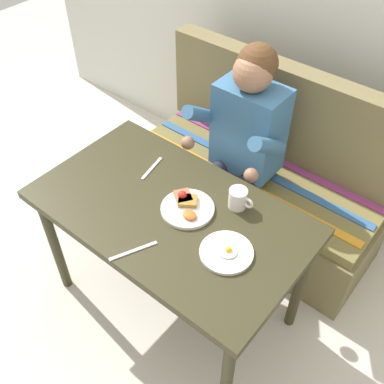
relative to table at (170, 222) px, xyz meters
name	(u,v)px	position (x,y,z in m)	size (l,w,h in m)	color
ground_plane	(174,302)	(0.00, 0.00, -0.65)	(8.00, 8.00, 0.00)	beige
table	(170,222)	(0.00, 0.00, 0.00)	(1.20, 0.70, 0.73)	#33301B
couch	(259,182)	(0.00, 0.76, -0.32)	(1.44, 0.56, 1.00)	olive
person	(241,138)	(-0.04, 0.59, 0.09)	(0.45, 0.61, 1.21)	teal
plate_breakfast	(187,207)	(0.05, 0.05, 0.10)	(0.23, 0.23, 0.05)	white
plate_eggs	(226,252)	(0.33, -0.04, 0.09)	(0.21, 0.21, 0.04)	white
coffee_mug	(238,198)	(0.21, 0.20, 0.13)	(0.12, 0.08, 0.09)	white
fork	(152,168)	(-0.24, 0.14, 0.08)	(0.01, 0.17, 0.01)	silver
knife	(133,251)	(0.04, -0.26, 0.08)	(0.01, 0.20, 0.01)	silver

